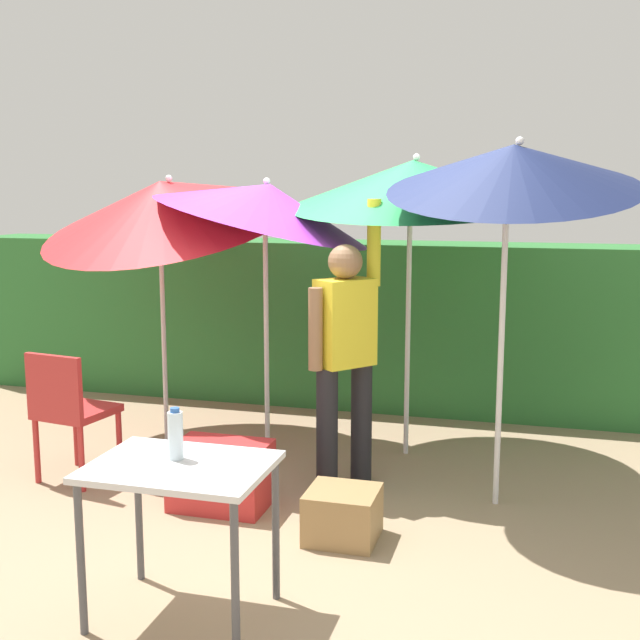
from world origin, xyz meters
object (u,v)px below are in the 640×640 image
(chair_plastic, at_px, (69,407))
(bottle_water, at_px, (176,435))
(umbrella_rainbow, at_px, (513,168))
(person_vendor, at_px, (345,348))
(umbrella_navy, at_px, (413,183))
(umbrella_yellow, at_px, (266,203))
(cooler_box, at_px, (221,475))
(umbrella_orange, at_px, (164,203))
(folding_table, at_px, (181,482))
(crate_cardboard, at_px, (343,515))

(chair_plastic, bearing_deg, bottle_water, -42.81)
(umbrella_rainbow, distance_m, chair_plastic, 3.22)
(chair_plastic, bearing_deg, person_vendor, 12.44)
(umbrella_rainbow, height_order, umbrella_navy, umbrella_rainbow)
(umbrella_yellow, bearing_deg, bottle_water, -81.19)
(umbrella_yellow, xyz_separation_m, bottle_water, (0.35, -2.25, -1.00))
(umbrella_yellow, height_order, cooler_box, umbrella_yellow)
(cooler_box, relative_size, bottle_water, 2.43)
(umbrella_orange, relative_size, folding_table, 2.91)
(folding_table, bearing_deg, umbrella_rainbow, 52.44)
(umbrella_navy, xyz_separation_m, bottle_water, (-0.67, -2.48, -1.14))
(chair_plastic, relative_size, folding_table, 1.11)
(crate_cardboard, height_order, folding_table, folding_table)
(umbrella_rainbow, distance_m, person_vendor, 1.52)
(umbrella_navy, relative_size, crate_cardboard, 5.76)
(umbrella_navy, height_order, folding_table, umbrella_navy)
(crate_cardboard, bearing_deg, cooler_box, 163.03)
(umbrella_yellow, height_order, person_vendor, umbrella_yellow)
(crate_cardboard, bearing_deg, umbrella_rainbow, 42.42)
(person_vendor, bearing_deg, cooler_box, -141.31)
(umbrella_yellow, distance_m, person_vendor, 1.28)
(folding_table, height_order, bottle_water, bottle_water)
(umbrella_orange, bearing_deg, bottle_water, -63.07)
(umbrella_rainbow, bearing_deg, umbrella_yellow, 161.92)
(folding_table, bearing_deg, umbrella_navy, 76.15)
(umbrella_rainbow, distance_m, umbrella_orange, 2.62)
(umbrella_navy, bearing_deg, bottle_water, -105.08)
(umbrella_rainbow, relative_size, crate_cardboard, 6.07)
(crate_cardboard, relative_size, bottle_water, 1.63)
(folding_table, distance_m, bottle_water, 0.21)
(bottle_water, bearing_deg, umbrella_yellow, 98.81)
(umbrella_yellow, bearing_deg, umbrella_orange, 177.51)
(umbrella_yellow, height_order, folding_table, umbrella_yellow)
(cooler_box, bearing_deg, person_vendor, 38.69)
(crate_cardboard, bearing_deg, folding_table, -117.38)
(umbrella_orange, bearing_deg, crate_cardboard, -38.38)
(folding_table, relative_size, bottle_water, 3.33)
(umbrella_rainbow, relative_size, umbrella_orange, 1.02)
(person_vendor, xyz_separation_m, bottle_water, (-0.37, -1.71, -0.09))
(bottle_water, bearing_deg, chair_plastic, 137.19)
(umbrella_rainbow, xyz_separation_m, umbrella_navy, (-0.71, 0.80, -0.08))
(person_vendor, distance_m, chair_plastic, 1.88)
(umbrella_rainbow, relative_size, umbrella_navy, 1.05)
(umbrella_navy, height_order, bottle_water, umbrella_navy)
(umbrella_yellow, height_order, umbrella_navy, umbrella_navy)
(umbrella_rainbow, relative_size, umbrella_yellow, 1.08)
(umbrella_yellow, bearing_deg, umbrella_navy, 12.92)
(crate_cardboard, height_order, bottle_water, bottle_water)
(cooler_box, bearing_deg, umbrella_rainbow, 16.77)
(umbrella_rainbow, bearing_deg, bottle_water, -129.33)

